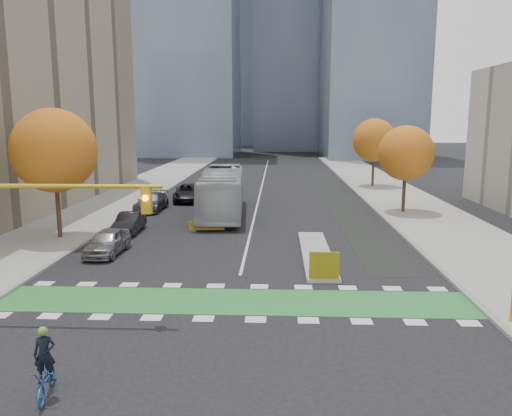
# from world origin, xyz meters

# --- Properties ---
(ground) EXTENTS (300.00, 300.00, 0.00)m
(ground) POSITION_xyz_m (0.00, 0.00, 0.00)
(ground) COLOR black
(ground) RESTS_ON ground
(sidewalk_west) EXTENTS (7.00, 120.00, 0.15)m
(sidewalk_west) POSITION_xyz_m (-13.50, 20.00, 0.07)
(sidewalk_west) COLOR gray
(sidewalk_west) RESTS_ON ground
(sidewalk_east) EXTENTS (7.00, 120.00, 0.15)m
(sidewalk_east) POSITION_xyz_m (13.50, 20.00, 0.07)
(sidewalk_east) COLOR gray
(sidewalk_east) RESTS_ON ground
(curb_west) EXTENTS (0.30, 120.00, 0.16)m
(curb_west) POSITION_xyz_m (-10.00, 20.00, 0.07)
(curb_west) COLOR gray
(curb_west) RESTS_ON ground
(curb_east) EXTENTS (0.30, 120.00, 0.16)m
(curb_east) POSITION_xyz_m (10.00, 20.00, 0.07)
(curb_east) COLOR gray
(curb_east) RESTS_ON ground
(bike_crossing) EXTENTS (20.00, 3.00, 0.01)m
(bike_crossing) POSITION_xyz_m (0.00, 1.50, 0.01)
(bike_crossing) COLOR #287C33
(bike_crossing) RESTS_ON ground
(centre_line) EXTENTS (0.15, 70.00, 0.01)m
(centre_line) POSITION_xyz_m (0.00, 40.00, 0.01)
(centre_line) COLOR silver
(centre_line) RESTS_ON ground
(bike_lane_paint) EXTENTS (2.50, 50.00, 0.01)m
(bike_lane_paint) POSITION_xyz_m (7.50, 30.00, 0.01)
(bike_lane_paint) COLOR black
(bike_lane_paint) RESTS_ON ground
(median_island) EXTENTS (1.60, 10.00, 0.16)m
(median_island) POSITION_xyz_m (4.00, 9.00, 0.08)
(median_island) COLOR gray
(median_island) RESTS_ON ground
(hazard_board) EXTENTS (1.40, 0.12, 1.30)m
(hazard_board) POSITION_xyz_m (4.00, 4.20, 0.80)
(hazard_board) COLOR yellow
(hazard_board) RESTS_ON median_island
(tower_ne) EXTENTS (18.00, 24.00, 60.00)m
(tower_ne) POSITION_xyz_m (20.00, 85.00, 30.00)
(tower_ne) COLOR #47566B
(tower_ne) RESTS_ON ground
(tower_far) EXTENTS (26.00, 26.00, 80.00)m
(tower_far) POSITION_xyz_m (-4.00, 140.00, 40.00)
(tower_far) COLOR #47566B
(tower_far) RESTS_ON ground
(tree_west) EXTENTS (5.20, 5.20, 8.22)m
(tree_west) POSITION_xyz_m (-12.00, 12.00, 5.62)
(tree_west) COLOR #332114
(tree_west) RESTS_ON ground
(tree_east_near) EXTENTS (4.40, 4.40, 7.08)m
(tree_east_near) POSITION_xyz_m (12.00, 22.00, 4.86)
(tree_east_near) COLOR #332114
(tree_east_near) RESTS_ON ground
(tree_east_far) EXTENTS (4.80, 4.80, 7.65)m
(tree_east_far) POSITION_xyz_m (12.50, 38.00, 5.24)
(tree_east_far) COLOR #332114
(tree_east_far) RESTS_ON ground
(traffic_signal_west) EXTENTS (8.53, 0.56, 5.20)m
(traffic_signal_west) POSITION_xyz_m (-7.93, -0.51, 4.03)
(traffic_signal_west) COLOR #BF9914
(traffic_signal_west) RESTS_ON ground
(cyclist) EXTENTS (0.97, 1.85, 2.03)m
(cyclist) POSITION_xyz_m (-4.49, -5.97, 0.68)
(cyclist) COLOR #1F478F
(cyclist) RESTS_ON ground
(bus) EXTENTS (3.87, 13.41, 3.69)m
(bus) POSITION_xyz_m (-2.60, 20.78, 1.85)
(bus) COLOR #AFB3B7
(bus) RESTS_ON ground
(parked_car_a) EXTENTS (1.80, 4.24, 1.43)m
(parked_car_a) POSITION_xyz_m (-7.78, 8.63, 0.72)
(parked_car_a) COLOR gray
(parked_car_a) RESTS_ON ground
(parked_car_b) EXTENTS (1.52, 4.11, 1.34)m
(parked_car_b) POSITION_xyz_m (-8.16, 14.11, 0.67)
(parked_car_b) COLOR black
(parked_car_b) RESTS_ON ground
(parked_car_c) EXTENTS (2.18, 5.08, 1.46)m
(parked_car_c) POSITION_xyz_m (-8.74, 22.36, 0.73)
(parked_car_c) COLOR #4E4D52
(parked_car_c) RESTS_ON ground
(parked_car_d) EXTENTS (3.23, 5.87, 1.56)m
(parked_car_d) POSITION_xyz_m (-6.50, 27.36, 0.78)
(parked_car_d) COLOR black
(parked_car_d) RESTS_ON ground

